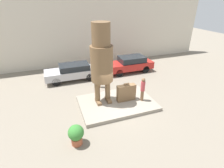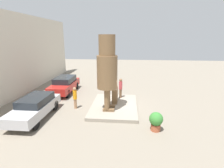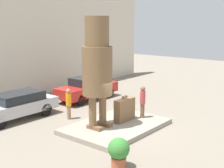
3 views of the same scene
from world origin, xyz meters
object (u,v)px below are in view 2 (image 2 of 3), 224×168
Objects in this scene: parked_car_silver at (35,107)px; parked_car_red at (65,84)px; statue_figure at (107,67)px; worker_hivis at (75,97)px; tourist at (121,87)px; planter_pot at (156,121)px; giant_suitcase at (115,95)px.

parked_car_red is (5.65, 0.01, 0.03)m from parked_car_silver.
statue_figure is 3.10× the size of worker_hivis.
parked_car_silver is at bearing 125.22° from tourist.
tourist is 5.49m from planter_pot.
tourist is 0.38× the size of parked_car_red.
giant_suitcase is at bearing 158.78° from tourist.
planter_pot is (-2.35, -3.13, -2.68)m from statue_figure.
parked_car_red is 3.97× the size of planter_pot.
parked_car_silver is 4.08× the size of planter_pot.
statue_figure is at bearing -100.33° from worker_hivis.
tourist is 1.00× the size of worker_hivis.
tourist is at bearing -21.22° from giant_suitcase.
worker_hivis is at bearing 110.49° from giant_suitcase.
statue_figure is at bearing 162.25° from tourist.
parked_car_silver is (-3.95, 5.60, -0.37)m from tourist.
tourist reaches higher than planter_pot.
parked_car_red is 10.33m from planter_pot.
giant_suitcase is at bearing 62.23° from parked_car_red.
statue_figure is 1.13× the size of parked_car_silver.
statue_figure is at bearing 105.71° from parked_car_silver.
worker_hivis is at bearing 30.05° from parked_car_red.
statue_figure is at bearing 164.61° from giant_suitcase.
giant_suitcase is 1.17× the size of planter_pot.
planter_pot is (-3.92, -2.69, -0.19)m from giant_suitcase.
tourist is at bearing -17.75° from statue_figure.
statue_figure is 5.55m from parked_car_silver.
parked_car_red reaches higher than planter_pot.
planter_pot is 0.67× the size of worker_hivis.
planter_pot is at bearing -126.92° from statue_figure.
giant_suitcase reaches higher than parked_car_silver.
parked_car_silver is at bearing 119.30° from giant_suitcase.
giant_suitcase reaches higher than planter_pot.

